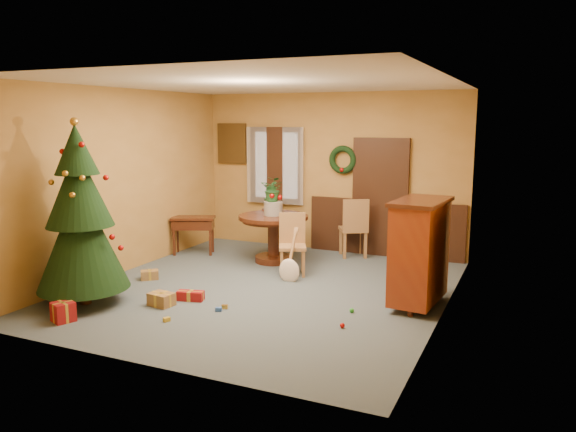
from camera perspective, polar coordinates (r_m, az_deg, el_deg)
The scene contains 21 objects.
room_envelope at distance 10.29m, azimuth 5.35°, elevation 2.49°, with size 5.50×5.50×5.50m.
dining_table at distance 9.56m, azimuth -1.50°, elevation -1.36°, with size 1.18×1.18×0.81m.
urn at distance 9.49m, azimuth -1.51°, elevation 0.78°, with size 0.32×0.32×0.23m, color slate.
centerpiece_plant at distance 9.45m, azimuth -1.52°, elevation 2.76°, with size 0.38×0.33×0.43m, color #1E4C23.
chair_near at distance 8.85m, azimuth 0.45°, elevation -2.62°, with size 0.55×0.55×0.96m.
chair_far at distance 9.94m, azimuth 6.74°, elevation -1.01°, with size 0.62×0.62×1.06m.
guitar at distance 8.45m, azimuth 0.12°, elevation -4.08°, with size 0.33×0.16×0.78m, color white, non-canonical shape.
plant_stand at distance 10.12m, azimuth -1.76°, elevation -1.03°, with size 0.32×0.32×0.83m.
stand_plant at distance 10.04m, azimuth -1.78°, elevation 1.96°, with size 0.24×0.20×0.44m, color #19471E.
christmas_tree at distance 7.75m, azimuth -20.35°, elevation -0.17°, with size 1.18×1.18×2.44m.
writing_desk at distance 10.28m, azimuth -9.61°, elevation -1.01°, with size 0.86×0.65×0.68m.
sideboard at distance 7.46m, azimuth 13.22°, elevation -3.35°, with size 0.68×1.15×1.41m.
gift_a at distance 7.63m, azimuth -12.73°, elevation -8.25°, with size 0.34×0.27×0.17m.
gift_b at distance 7.40m, azimuth -21.87°, elevation -9.02°, with size 0.31×0.31×0.24m.
gift_c at distance 8.88m, azimuth -13.88°, elevation -5.82°, with size 0.31×0.30×0.14m.
gift_d at distance 7.77m, azimuth -9.88°, elevation -7.98°, with size 0.38×0.23×0.13m.
toy_a at distance 7.30m, azimuth -7.07°, elevation -9.40°, with size 0.08×0.05×0.05m, color #2855B0.
toy_b at distance 7.24m, azimuth 6.50°, elevation -9.51°, with size 0.06×0.06×0.06m, color green.
toy_c at distance 7.06m, azimuth -12.23°, elevation -10.23°, with size 0.08×0.05×0.05m, color gold.
toy_d at distance 6.73m, azimuth 5.54°, elevation -11.01°, with size 0.06×0.06×0.06m, color #AA0E0B.
toy_e at distance 7.39m, azimuth -6.45°, elevation -9.15°, with size 0.08×0.05×0.05m, color gold.
Camera 1 is at (3.48, -6.97, 2.41)m, focal length 35.00 mm.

